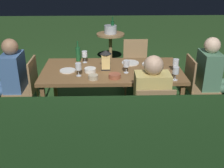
% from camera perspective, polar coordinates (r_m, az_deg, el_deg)
% --- Properties ---
extents(ground_plane, '(16.00, 16.00, 0.00)m').
position_cam_1_polar(ground_plane, '(3.97, 0.00, -6.67)').
color(ground_plane, '#26471E').
extents(dining_table, '(1.86, 0.93, 0.72)m').
position_cam_1_polar(dining_table, '(3.67, 0.00, 2.36)').
color(dining_table, brown).
rests_on(dining_table, ground).
extents(chair_head_near, '(0.40, 0.42, 0.87)m').
position_cam_1_polar(chair_head_near, '(3.95, 17.29, -0.08)').
color(chair_head_near, '#9E7A51').
rests_on(chair_head_near, ground).
extents(person_in_green, '(0.48, 0.38, 1.15)m').
position_cam_1_polar(person_in_green, '(3.97, 20.24, 1.95)').
color(person_in_green, '#4C7A5B').
rests_on(person_in_green, ground).
extents(chair_side_left_a, '(0.42, 0.40, 0.87)m').
position_cam_1_polar(chair_side_left_a, '(4.57, 4.96, 4.24)').
color(chair_side_left_a, '#9E7A51').
rests_on(chair_side_left_a, ground).
extents(chair_head_far, '(0.40, 0.42, 0.87)m').
position_cam_1_polar(chair_head_far, '(3.90, -17.55, -0.47)').
color(chair_head_far, '#9E7A51').
rests_on(chair_head_far, ground).
extents(person_in_blue, '(0.48, 0.38, 1.15)m').
position_cam_1_polar(person_in_blue, '(3.90, -20.58, 1.53)').
color(person_in_blue, '#426699').
rests_on(person_in_blue, ground).
extents(chair_side_right_a, '(0.42, 0.40, 0.87)m').
position_cam_1_polar(chair_side_right_a, '(3.03, 8.43, -6.95)').
color(chair_side_right_a, '#9E7A51').
rests_on(chair_side_right_a, ground).
extents(person_in_mustard, '(0.38, 0.47, 1.15)m').
position_cam_1_polar(person_in_mustard, '(3.12, 8.02, -2.71)').
color(person_in_mustard, tan).
rests_on(person_in_mustard, ground).
extents(lantern_centerpiece, '(0.15, 0.15, 0.27)m').
position_cam_1_polar(lantern_centerpiece, '(3.61, -1.31, 5.31)').
color(lantern_centerpiece, black).
rests_on(lantern_centerpiece, dining_table).
extents(green_bottle_on_table, '(0.07, 0.07, 0.29)m').
position_cam_1_polar(green_bottle_on_table, '(3.97, -7.10, 6.30)').
color(green_bottle_on_table, '#195128').
rests_on(green_bottle_on_table, dining_table).
extents(wine_glass_a, '(0.08, 0.08, 0.17)m').
position_cam_1_polar(wine_glass_a, '(3.63, 13.17, 4.30)').
color(wine_glass_a, silver).
rests_on(wine_glass_a, dining_table).
extents(wine_glass_b, '(0.08, 0.08, 0.17)m').
position_cam_1_polar(wine_glass_b, '(3.42, -7.04, 3.52)').
color(wine_glass_b, silver).
rests_on(wine_glass_b, dining_table).
extents(wine_glass_c, '(0.08, 0.08, 0.17)m').
position_cam_1_polar(wine_glass_c, '(3.89, -5.75, 6.13)').
color(wine_glass_c, silver).
rests_on(wine_glass_c, dining_table).
extents(wine_glass_d, '(0.08, 0.08, 0.17)m').
position_cam_1_polar(wine_glass_d, '(3.36, 13.18, 2.65)').
color(wine_glass_d, silver).
rests_on(wine_glass_d, dining_table).
extents(wine_glass_e, '(0.08, 0.08, 0.17)m').
position_cam_1_polar(wine_glass_e, '(3.50, 3.00, 4.16)').
color(wine_glass_e, silver).
rests_on(wine_glass_e, dining_table).
extents(plate_a, '(0.24, 0.24, 0.01)m').
position_cam_1_polar(plate_a, '(3.85, 8.08, 4.09)').
color(plate_a, silver).
rests_on(plate_a, dining_table).
extents(plate_b, '(0.24, 0.24, 0.01)m').
position_cam_1_polar(plate_b, '(3.88, 3.84, 4.43)').
color(plate_b, silver).
rests_on(plate_b, dining_table).
extents(plate_c, '(0.21, 0.21, 0.01)m').
position_cam_1_polar(plate_c, '(3.64, -9.25, 2.80)').
color(plate_c, white).
rests_on(plate_c, dining_table).
extents(plate_d, '(0.22, 0.22, 0.01)m').
position_cam_1_polar(plate_d, '(3.58, 9.98, 2.37)').
color(plate_d, white).
rests_on(plate_d, dining_table).
extents(bowl_olives, '(0.15, 0.15, 0.05)m').
position_cam_1_polar(bowl_olives, '(3.37, 0.56, 1.73)').
color(bowl_olives, '#9E5138').
rests_on(bowl_olives, dining_table).
extents(bowl_bread, '(0.12, 0.12, 0.06)m').
position_cam_1_polar(bowl_bread, '(3.34, -3.95, 1.48)').
color(bowl_bread, '#BCAD8E').
rests_on(bowl_bread, dining_table).
extents(bowl_salad, '(0.15, 0.15, 0.05)m').
position_cam_1_polar(bowl_salad, '(3.57, -4.58, 2.97)').
color(bowl_salad, silver).
rests_on(bowl_salad, dining_table).
extents(side_table, '(0.59, 0.59, 0.66)m').
position_cam_1_polar(side_table, '(5.85, -0.32, 8.42)').
color(side_table, '#937047').
rests_on(side_table, ground).
extents(ice_bucket, '(0.26, 0.26, 0.34)m').
position_cam_1_polar(ice_bucket, '(5.78, -0.30, 11.43)').
color(ice_bucket, '#B2B7BF').
rests_on(ice_bucket, side_table).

